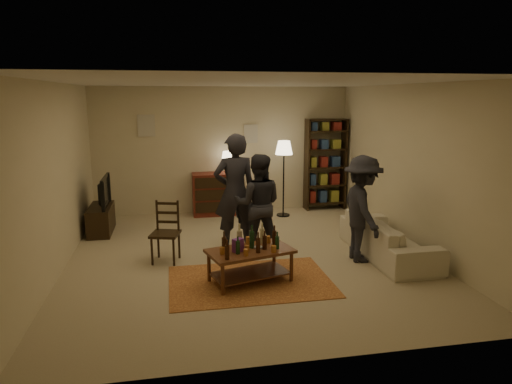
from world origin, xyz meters
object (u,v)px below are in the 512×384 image
object	(u,v)px
person_right	(258,204)
person_left	(235,192)
floor_lamp	(284,153)
person_by_sofa	(362,209)
coffee_table	(250,254)
sofa	(388,238)
dresser	(217,193)
dining_chair	(166,229)
bookshelf	(325,163)
tv_stand	(101,212)

from	to	relation	value
person_right	person_left	bearing A→B (deg)	-22.63
floor_lamp	person_by_sofa	size ratio (longest dim) A/B	0.98
floor_lamp	person_by_sofa	world-z (taller)	person_by_sofa
coffee_table	floor_lamp	world-z (taller)	floor_lamp
coffee_table	sofa	bearing A→B (deg)	14.60
floor_lamp	person_by_sofa	xyz separation A→B (m)	(0.52, -2.82, -0.53)
dresser	dining_chair	bearing A→B (deg)	-111.68
dining_chair	person_by_sofa	bearing A→B (deg)	4.84
bookshelf	person_left	xyz separation A→B (m)	(-2.37, -2.36, -0.07)
dining_chair	sofa	size ratio (longest dim) A/B	0.46
person_left	person_by_sofa	distance (m)	2.04
tv_stand	bookshelf	size ratio (longest dim) A/B	0.52
coffee_table	bookshelf	bearing A→B (deg)	57.90
dining_chair	dresser	xyz separation A→B (m)	(1.05, 2.65, -0.02)
person_right	person_by_sofa	xyz separation A→B (m)	(1.49, -0.66, 0.01)
dresser	person_by_sofa	distance (m)	3.74
person_right	person_by_sofa	bearing A→B (deg)	169.72
person_right	coffee_table	bearing A→B (deg)	87.48
person_left	dresser	bearing A→B (deg)	-92.15
person_right	tv_stand	bearing A→B (deg)	-17.73
sofa	person_right	distance (m)	2.13
tv_stand	dresser	world-z (taller)	dresser
bookshelf	floor_lamp	xyz separation A→B (m)	(-1.06, -0.45, 0.31)
dining_chair	tv_stand	bearing A→B (deg)	140.14
person_left	person_by_sofa	world-z (taller)	person_left
sofa	person_left	distance (m)	2.55
sofa	person_left	size ratio (longest dim) A/B	1.08
bookshelf	person_by_sofa	distance (m)	3.32
coffee_table	sofa	distance (m)	2.41
coffee_table	dining_chair	xyz separation A→B (m)	(-1.12, 1.07, 0.09)
coffee_table	tv_stand	size ratio (longest dim) A/B	1.19
floor_lamp	person_right	xyz separation A→B (m)	(-0.97, -2.16, -0.54)
floor_lamp	coffee_table	bearing A→B (deg)	-111.44
bookshelf	person_by_sofa	world-z (taller)	bookshelf
floor_lamp	person_left	world-z (taller)	person_left
sofa	person_left	world-z (taller)	person_left
dresser	floor_lamp	distance (m)	1.67
coffee_table	floor_lamp	distance (m)	3.71
tv_stand	person_right	distance (m)	3.15
dining_chair	sofa	bearing A→B (deg)	7.81
coffee_table	bookshelf	distance (m)	4.51
bookshelf	person_by_sofa	size ratio (longest dim) A/B	1.23
dresser	person_left	size ratio (longest dim) A/B	0.71
dining_chair	person_right	size ratio (longest dim) A/B	0.59
bookshelf	person_right	world-z (taller)	bookshelf
person_left	coffee_table	bearing A→B (deg)	85.84
coffee_table	sofa	xyz separation A→B (m)	(2.33, 0.61, -0.10)
coffee_table	tv_stand	bearing A→B (deg)	129.52
bookshelf	sofa	bearing A→B (deg)	-90.82
floor_lamp	bookshelf	bearing A→B (deg)	22.71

